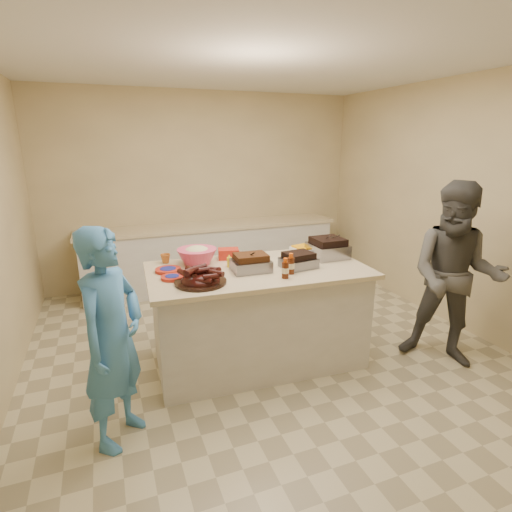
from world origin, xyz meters
name	(u,v)px	position (x,y,z in m)	size (l,w,h in m)	color
room	(272,357)	(0.00, 0.00, 0.00)	(4.50, 5.00, 2.70)	#D1BB86
back_counter	(212,255)	(0.00, 2.20, 0.45)	(3.60, 0.64, 0.90)	silver
island	(258,359)	(-0.14, 0.02, 0.00)	(1.96, 1.03, 0.93)	silver
rib_platter	(201,283)	(-0.72, -0.19, 0.93)	(0.42, 0.42, 0.17)	#3C0F0B
pulled_pork_tray	(251,271)	(-0.23, -0.04, 0.93)	(0.33, 0.25, 0.10)	#47230F
brisket_tray	(298,267)	(0.21, -0.10, 0.93)	(0.29, 0.24, 0.09)	black
roasting_pan	(327,257)	(0.62, 0.10, 0.93)	(0.33, 0.33, 0.13)	gray
coleslaw_bowl	(197,264)	(-0.63, 0.33, 0.93)	(0.37, 0.37, 0.25)	#DA4064
sausage_plate	(252,260)	(-0.10, 0.29, 0.93)	(0.27, 0.27, 0.05)	silver
mac_cheese_dish	(307,252)	(0.51, 0.32, 0.93)	(0.30, 0.22, 0.08)	#FEA708
bbq_bottle_a	(285,278)	(-0.03, -0.32, 0.93)	(0.06, 0.06, 0.17)	#421909
bbq_bottle_b	(291,274)	(0.06, -0.23, 0.93)	(0.06, 0.06, 0.18)	#421909
mustard_bottle	(229,267)	(-0.37, 0.14, 0.93)	(0.04, 0.04, 0.12)	yellow
sauce_bowl	(249,262)	(-0.15, 0.21, 0.93)	(0.13, 0.04, 0.13)	silver
plate_stack_large	(168,271)	(-0.92, 0.21, 0.93)	(0.22, 0.22, 0.03)	#AB2214
plate_stack_small	(172,279)	(-0.92, 0.00, 0.93)	(0.18, 0.18, 0.03)	#AB2214
plastic_cup	(166,263)	(-0.90, 0.47, 0.93)	(0.09, 0.09, 0.09)	#AC5F22
basket_stack	(229,259)	(-0.30, 0.40, 0.93)	(0.19, 0.15, 0.10)	#AB2214
guest_blue	(123,435)	(-1.42, -0.60, 0.00)	(0.56, 1.53, 0.37)	#4184C0
guest_gray	(443,360)	(1.52, -0.63, 0.00)	(0.83, 1.71, 0.65)	#54514B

